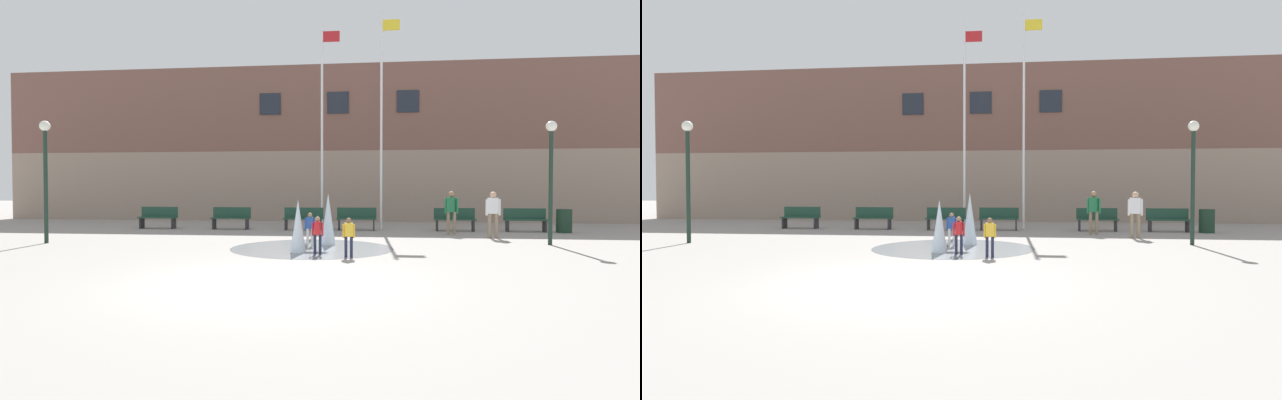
% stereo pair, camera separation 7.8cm
% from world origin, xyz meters
% --- Properties ---
extents(ground_plane, '(100.00, 100.00, 0.00)m').
position_xyz_m(ground_plane, '(0.00, 0.00, 0.00)').
color(ground_plane, gray).
extents(library_building, '(36.00, 6.05, 8.00)m').
position_xyz_m(library_building, '(0.00, 19.50, 4.00)').
color(library_building, gray).
rests_on(library_building, ground).
extents(splash_fountain, '(4.64, 4.64, 1.57)m').
position_xyz_m(splash_fountain, '(0.24, 5.30, 0.58)').
color(splash_fountain, gray).
rests_on(splash_fountain, ground).
extents(park_bench_far_left, '(1.60, 0.44, 0.91)m').
position_xyz_m(park_bench_far_left, '(-7.17, 11.22, 0.48)').
color(park_bench_far_left, '#28282D').
rests_on(park_bench_far_left, ground).
extents(park_bench_left_of_flagpoles, '(1.60, 0.44, 0.91)m').
position_xyz_m(park_bench_left_of_flagpoles, '(-4.01, 11.22, 0.48)').
color(park_bench_left_of_flagpoles, '#28282D').
rests_on(park_bench_left_of_flagpoles, ground).
extents(park_bench_under_left_flagpole, '(1.60, 0.44, 0.91)m').
position_xyz_m(park_bench_under_left_flagpole, '(-0.98, 11.18, 0.48)').
color(park_bench_under_left_flagpole, '#28282D').
rests_on(park_bench_under_left_flagpole, ground).
extents(park_bench_center, '(1.60, 0.44, 0.91)m').
position_xyz_m(park_bench_center, '(1.17, 11.36, 0.48)').
color(park_bench_center, '#28282D').
rests_on(park_bench_center, ground).
extents(park_bench_near_trashcan, '(1.60, 0.44, 0.91)m').
position_xyz_m(park_bench_near_trashcan, '(5.06, 11.42, 0.48)').
color(park_bench_near_trashcan, '#28282D').
rests_on(park_bench_near_trashcan, ground).
extents(park_bench_far_right, '(1.60, 0.44, 0.91)m').
position_xyz_m(park_bench_far_right, '(7.76, 11.43, 0.48)').
color(park_bench_far_right, '#28282D').
rests_on(park_bench_far_right, ground).
extents(child_running, '(0.31, 0.13, 0.99)m').
position_xyz_m(child_running, '(0.04, 5.78, 0.58)').
color(child_running, silver).
rests_on(child_running, ground).
extents(adult_near_bench, '(0.50, 0.32, 1.59)m').
position_xyz_m(adult_near_bench, '(5.94, 8.74, 0.93)').
color(adult_near_bench, '#89755B').
rests_on(adult_near_bench, ground).
extents(child_in_fountain, '(0.31, 0.22, 0.99)m').
position_xyz_m(child_in_fountain, '(0.49, 3.95, 0.58)').
color(child_in_fountain, '#1E233D').
rests_on(child_in_fountain, ground).
extents(adult_watching, '(0.50, 0.39, 1.59)m').
position_xyz_m(adult_watching, '(4.71, 9.87, 0.93)').
color(adult_watching, '#89755B').
rests_on(adult_watching, ground).
extents(child_with_pink_shirt, '(0.31, 0.15, 0.99)m').
position_xyz_m(child_with_pink_shirt, '(1.32, 3.52, 0.58)').
color(child_with_pink_shirt, '#1E233D').
rests_on(child_with_pink_shirt, ground).
extents(flagpole_left, '(0.80, 0.10, 8.72)m').
position_xyz_m(flagpole_left, '(-0.31, 12.26, 4.61)').
color(flagpole_left, silver).
rests_on(flagpole_left, ground).
extents(flagpole_right, '(0.80, 0.10, 9.11)m').
position_xyz_m(flagpole_right, '(2.19, 12.26, 4.81)').
color(flagpole_right, silver).
rests_on(flagpole_right, ground).
extents(lamp_post_left_lane, '(0.32, 0.32, 3.80)m').
position_xyz_m(lamp_post_left_lane, '(-8.22, 5.56, 2.49)').
color(lamp_post_left_lane, '#192D23').
rests_on(lamp_post_left_lane, ground).
extents(lamp_post_right_lane, '(0.32, 0.32, 3.73)m').
position_xyz_m(lamp_post_right_lane, '(7.20, 6.90, 2.45)').
color(lamp_post_right_lane, '#192D23').
rests_on(lamp_post_right_lane, ground).
extents(trash_can, '(0.56, 0.56, 0.90)m').
position_xyz_m(trash_can, '(9.11, 11.17, 0.45)').
color(trash_can, '#193323').
rests_on(trash_can, ground).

